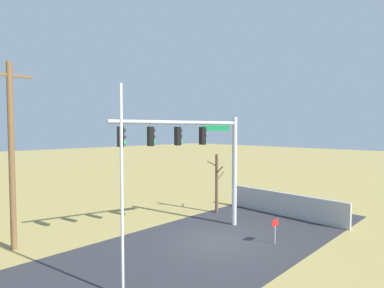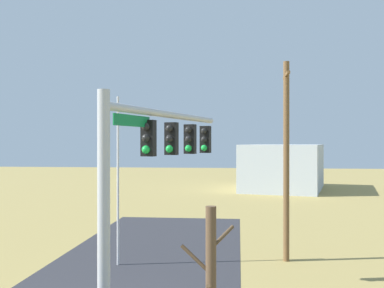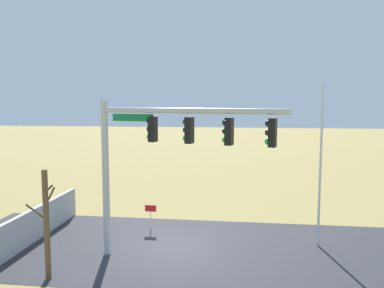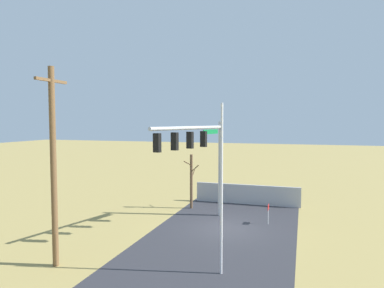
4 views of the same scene
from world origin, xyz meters
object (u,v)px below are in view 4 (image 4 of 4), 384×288
flagpole (222,190)px  utility_pole (53,164)px  signal_mast (201,150)px  bare_tree (191,181)px  open_sign (268,210)px

flagpole → utility_pole: bearing=101.1°
flagpole → utility_pole: (-1.38, 7.05, 0.96)m
signal_mast → utility_pole: utility_pole is taller
flagpole → signal_mast: bearing=23.0°
bare_tree → open_sign: 6.24m
utility_pole → bare_tree: utility_pole is taller
open_sign → utility_pole: bearing=137.9°
signal_mast → utility_pole: (-7.78, 4.34, -0.10)m
utility_pole → open_sign: bearing=-42.1°
utility_pole → bare_tree: (11.44, -2.55, -2.45)m
flagpole → bare_tree: (10.06, 4.50, -1.50)m
bare_tree → open_sign: size_ratio=3.21×
signal_mast → utility_pole: 8.90m
signal_mast → bare_tree: signal_mast is taller
signal_mast → bare_tree: size_ratio=1.83×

